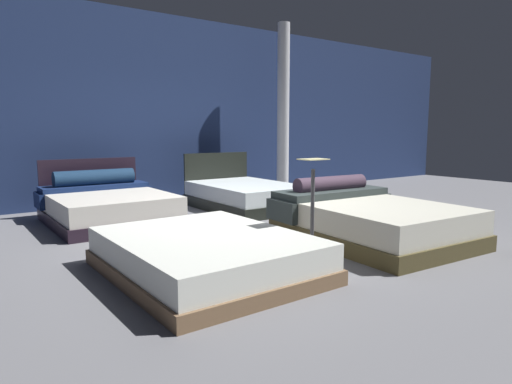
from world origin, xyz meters
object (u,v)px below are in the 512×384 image
bed_2 (108,205)px  support_pillar (283,111)px  bed_0 (206,254)px  bed_1 (369,220)px  bed_3 (246,195)px  price_sign (312,221)px

bed_2 → support_pillar: bearing=10.9°
bed_2 → support_pillar: (3.92, 0.78, 1.50)m
support_pillar → bed_0: bearing=-136.5°
bed_1 → support_pillar: (1.66, 3.73, 1.50)m
bed_1 → bed_3: size_ratio=1.08×
bed_0 → bed_3: bed_3 is taller
bed_1 → price_sign: 1.15m
bed_1 → bed_2: size_ratio=1.15×
bed_0 → bed_1: 2.25m
price_sign → support_pillar: 5.01m
bed_0 → price_sign: size_ratio=1.98×
bed_3 → price_sign: (-1.19, -2.98, 0.19)m
bed_1 → bed_3: 2.78m
bed_2 → support_pillar: size_ratio=0.56×
bed_3 → support_pillar: size_ratio=0.59×
bed_1 → support_pillar: support_pillar is taller
bed_1 → support_pillar: bearing=69.4°
bed_2 → bed_3: (2.32, -0.18, -0.03)m
bed_1 → support_pillar: 4.35m
bed_0 → price_sign: 1.17m
bed_2 → bed_1: bearing=-52.9°
bed_1 → bed_3: bearing=92.1°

